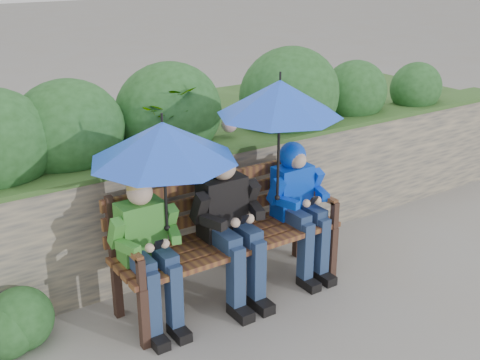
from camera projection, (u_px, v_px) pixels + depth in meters
ground at (247, 294)px, 4.83m from camera, size 60.00×60.00×0.00m
garden_backdrop at (141, 167)px, 5.77m from camera, size 8.00×2.85×1.86m
park_bench at (225, 229)px, 4.68m from camera, size 1.84×0.54×0.97m
boy_left at (148, 245)px, 4.22m from camera, size 0.49×0.56×1.14m
boy_middle at (230, 220)px, 4.56m from camera, size 0.53×0.62×1.20m
boy_right at (299, 198)px, 4.93m from camera, size 0.48×0.58×1.14m
umbrella_left at (163, 141)px, 4.03m from camera, size 1.04×1.04×0.86m
umbrella_right at (280, 98)px, 4.45m from camera, size 0.96×0.96×1.02m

